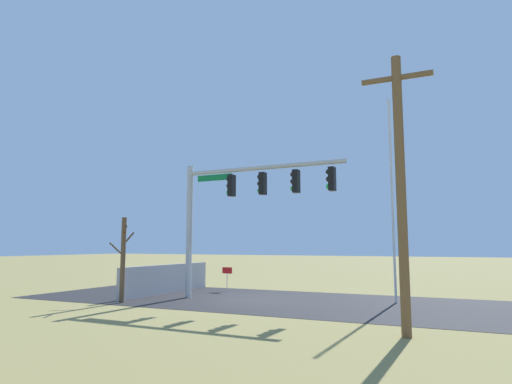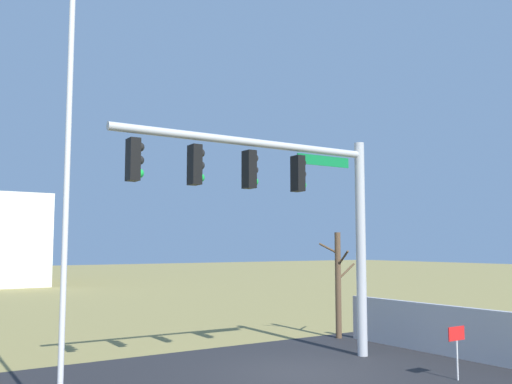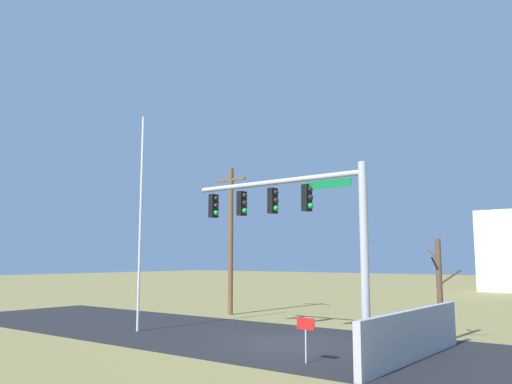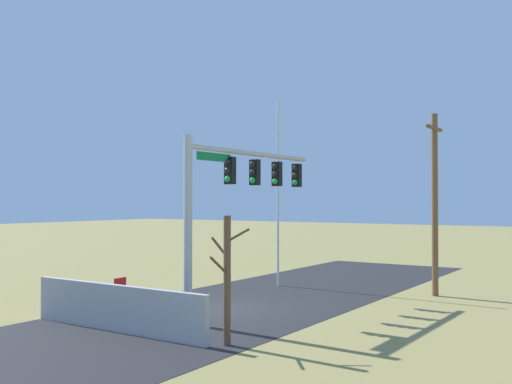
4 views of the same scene
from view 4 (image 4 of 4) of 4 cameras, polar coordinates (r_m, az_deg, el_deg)
ground_plane at (r=21.52m, az=-3.28°, el=-11.41°), size 160.00×160.00×0.00m
road_surface at (r=24.80m, az=2.34°, el=-10.00°), size 28.00×8.00×0.01m
sidewalk_corner at (r=18.33m, az=-8.78°, el=-13.24°), size 6.00×6.00×0.01m
retaining_fence at (r=18.28m, az=-13.53°, el=-11.02°), size 0.20×6.96×1.41m
signal_mast at (r=20.65m, az=-2.01°, el=0.46°), size 7.54×0.46×6.05m
flagpole at (r=27.02m, az=2.17°, el=-0.06°), size 0.10×0.10×8.65m
utility_pole at (r=25.24m, az=17.13°, el=-0.82°), size 1.90×0.26×7.57m
bare_tree at (r=15.97m, az=-2.86°, el=-8.44°), size 1.27×1.02×3.53m
open_sign at (r=21.30m, az=-13.18°, el=-9.02°), size 0.56×0.04×1.22m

